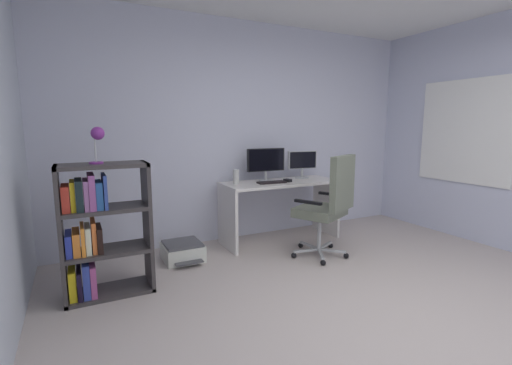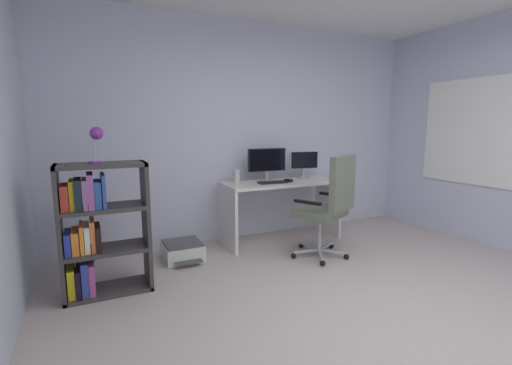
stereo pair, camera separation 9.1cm
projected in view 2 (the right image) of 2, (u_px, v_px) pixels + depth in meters
ground_plane at (400, 335)px, 2.51m from camera, size 4.80×5.08×0.02m
wall_back at (247, 132)px, 4.60m from camera, size 4.80×0.10×2.70m
window_pane at (469, 132)px, 4.43m from camera, size 0.01×1.12×1.20m
window_frame at (469, 132)px, 4.43m from camera, size 0.02×1.20×1.28m
desk at (281, 197)px, 4.46m from camera, size 1.46×0.56×0.75m
monitor_main at (267, 161)px, 4.42m from camera, size 0.50×0.18×0.40m
monitor_secondary at (304, 162)px, 4.66m from camera, size 0.40×0.18×0.35m
keyboard at (272, 182)px, 4.28m from camera, size 0.35×0.15×0.02m
computer_mouse at (288, 180)px, 4.38m from camera, size 0.07×0.11×0.03m
desktop_speaker at (237, 177)px, 4.22m from camera, size 0.07×0.07×0.17m
office_chair at (329, 202)px, 3.84m from camera, size 0.67×0.69×1.13m
bookshelf at (95, 230)px, 3.02m from camera, size 0.71×0.34×1.13m
desk_lamp at (96, 138)px, 2.93m from camera, size 0.13×0.11×0.30m
printer at (183, 251)px, 3.89m from camera, size 0.41×0.50×0.19m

